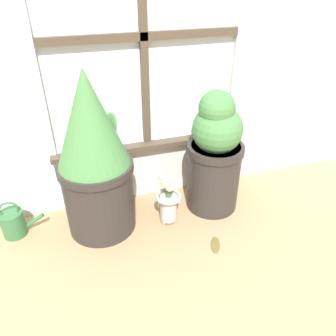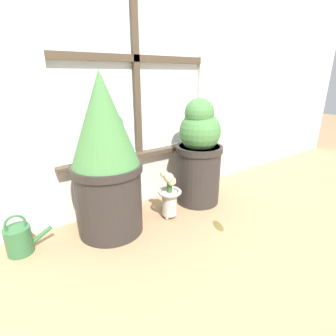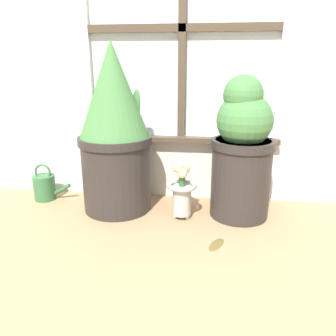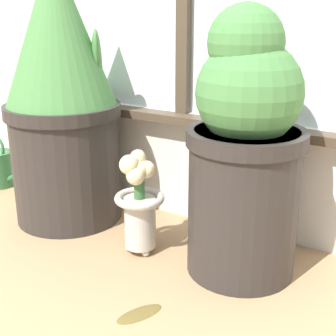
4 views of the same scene
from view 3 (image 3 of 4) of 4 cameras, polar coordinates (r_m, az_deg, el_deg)
The scene contains 6 objects.
ground_plane at distance 1.29m, azimuth 0.11°, elevation -13.68°, with size 10.00×10.00×0.00m, color tan.
potted_plant_left at distance 1.53m, azimuth -9.26°, elevation 6.46°, with size 0.34×0.34×0.78m.
potted_plant_right at distance 1.48m, azimuth 12.79°, elevation 2.89°, with size 0.28×0.28×0.64m.
flower_vase at distance 1.47m, azimuth 2.40°, elevation -3.56°, with size 0.13×0.13×0.28m.
watering_can at distance 1.82m, azimuth -20.65°, elevation -3.06°, with size 0.20×0.11×0.19m.
fallen_leaf at distance 1.32m, azimuth 8.45°, elevation -12.94°, with size 0.09×0.12×0.01m.
Camera 3 is at (0.13, -1.10, 0.67)m, focal length 35.00 mm.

